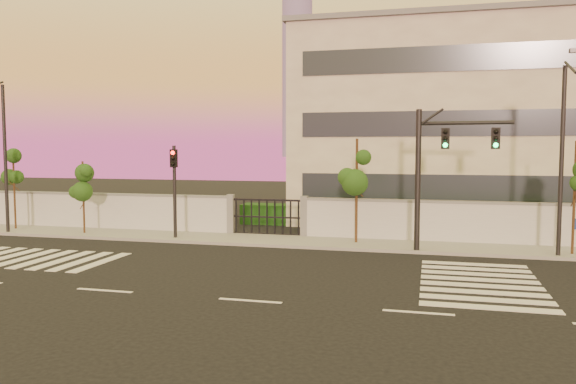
% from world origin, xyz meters
% --- Properties ---
extents(ground, '(120.00, 120.00, 0.00)m').
position_xyz_m(ground, '(0.00, 0.00, 0.00)').
color(ground, black).
rests_on(ground, ground).
extents(sidewalk, '(60.00, 3.00, 0.15)m').
position_xyz_m(sidewalk, '(0.00, 10.50, 0.07)').
color(sidewalk, gray).
rests_on(sidewalk, ground).
extents(perimeter_wall, '(60.00, 0.36, 2.20)m').
position_xyz_m(perimeter_wall, '(0.10, 12.00, 1.07)').
color(perimeter_wall, '#B4B7BC').
rests_on(perimeter_wall, ground).
extents(hedge_row, '(41.00, 4.25, 1.80)m').
position_xyz_m(hedge_row, '(1.17, 14.74, 0.82)').
color(hedge_row, '#163811').
rests_on(hedge_row, ground).
extents(institutional_building, '(24.40, 12.40, 12.25)m').
position_xyz_m(institutional_building, '(9.00, 21.99, 6.16)').
color(institutional_building, '#B7AF9B').
rests_on(institutional_building, ground).
extents(distant_skyscraper, '(16.00, 16.00, 118.00)m').
position_xyz_m(distant_skyscraper, '(-65.00, 280.00, 61.98)').
color(distant_skyscraper, slate).
rests_on(distant_skyscraper, ground).
extents(road_markings, '(57.00, 7.62, 0.02)m').
position_xyz_m(road_markings, '(-1.58, 3.76, 0.01)').
color(road_markings, silver).
rests_on(road_markings, ground).
extents(street_tree_b, '(1.34, 1.07, 4.49)m').
position_xyz_m(street_tree_b, '(-17.27, 10.54, 3.30)').
color(street_tree_b, '#382314').
rests_on(street_tree_b, ground).
extents(street_tree_c, '(1.32, 1.05, 3.96)m').
position_xyz_m(street_tree_c, '(-12.56, 10.08, 2.91)').
color(street_tree_c, '#382314').
rests_on(street_tree_c, ground).
extents(street_tree_d, '(1.54, 1.23, 5.10)m').
position_xyz_m(street_tree_d, '(1.88, 10.63, 3.75)').
color(street_tree_d, '#382314').
rests_on(street_tree_d, ground).
extents(street_tree_e, '(1.38, 1.10, 4.96)m').
position_xyz_m(street_tree_e, '(11.21, 9.96, 3.65)').
color(street_tree_e, '#382314').
rests_on(street_tree_e, ground).
extents(traffic_signal_main, '(4.01, 0.53, 6.34)m').
position_xyz_m(traffic_signal_main, '(5.53, 9.21, 4.01)').
color(traffic_signal_main, black).
rests_on(traffic_signal_main, ground).
extents(traffic_signal_secondary, '(0.37, 0.35, 4.78)m').
position_xyz_m(traffic_signal_secondary, '(-7.19, 9.81, 3.03)').
color(traffic_signal_secondary, black).
rests_on(traffic_signal_secondary, ground).
extents(streetlight_west, '(0.50, 2.02, 8.39)m').
position_xyz_m(streetlight_west, '(-16.83, 9.23, 4.53)').
color(streetlight_west, black).
rests_on(streetlight_west, ground).
extents(streetlight_east, '(0.50, 2.03, 8.42)m').
position_xyz_m(streetlight_east, '(10.54, 9.28, 4.55)').
color(streetlight_east, black).
rests_on(streetlight_east, ground).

